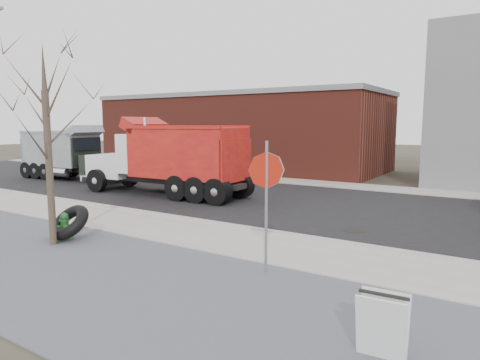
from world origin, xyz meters
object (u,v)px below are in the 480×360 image
Objects in this scene: stop_sign at (266,184)px; dump_truck_red_b at (169,156)px; sandwich_board at (382,326)px; dump_truck_grey at (69,152)px; truck_tire at (70,222)px; fire_hydrant at (65,228)px.

dump_truck_red_b is (-8.52, 6.44, -0.18)m from stop_sign.
dump_truck_grey reaches higher than sandwich_board.
dump_truck_grey is (-8.52, 1.04, -0.18)m from dump_truck_red_b.
truck_tire is at bearing -38.58° from dump_truck_grey.
stop_sign is 18.61m from dump_truck_grey.
truck_tire is 0.18× the size of dump_truck_grey.
fire_hydrant is at bearing -39.15° from dump_truck_grey.
stop_sign is 3.09× the size of sandwich_board.
truck_tire is 7.68m from dump_truck_red_b.
sandwich_board is (8.75, -1.48, -0.02)m from truck_tire.
dump_truck_red_b is (-2.61, 7.14, 1.39)m from fire_hydrant.
dump_truck_grey is at bearing 153.56° from fire_hydrant.
dump_truck_red_b reaches higher than dump_truck_grey.
stop_sign is 0.35× the size of dump_truck_red_b.
stop_sign is at bearing 16.66° from fire_hydrant.
fire_hydrant is at bearing 162.14° from stop_sign.
stop_sign reaches higher than sandwich_board.
truck_tire is 5.98m from stop_sign.
sandwich_board is at bearing 0.89° from fire_hydrant.
truck_tire is at bearing 161.58° from stop_sign.
sandwich_board is (8.88, -1.40, 0.13)m from fire_hydrant.
fire_hydrant is 6.16m from stop_sign.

